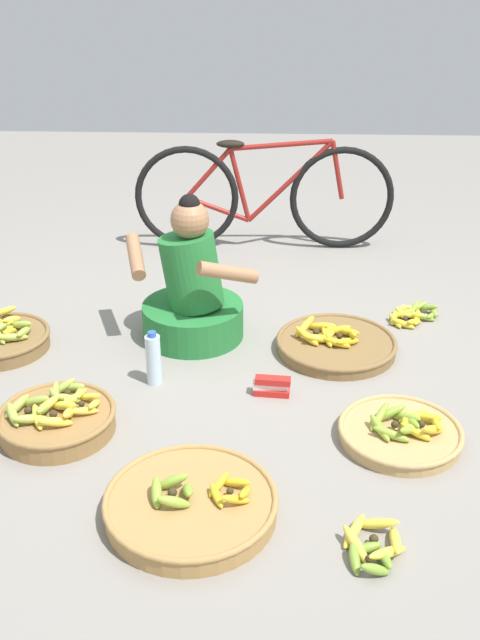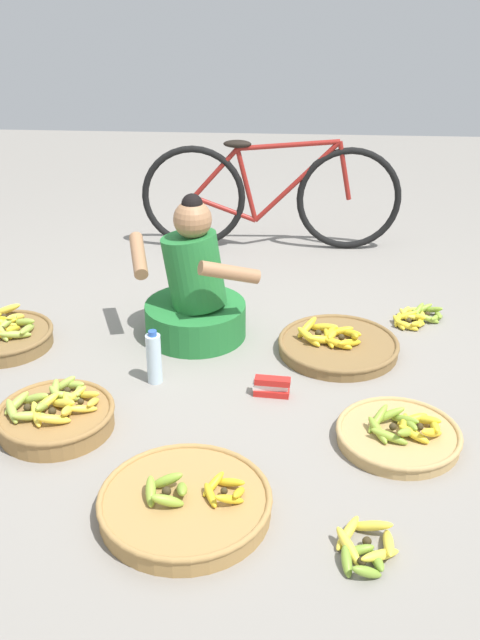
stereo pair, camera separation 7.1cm
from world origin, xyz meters
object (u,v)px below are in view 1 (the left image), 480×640
banana_basket_mid_left (57,418)px  bicycle_leaning (264,196)px  vendor_woman_front (192,294)px  banana_basket_back_center (336,344)px  banana_basket_back_left (0,338)px  loose_bananas_near_vendor (373,545)px  water_bottle (153,359)px  banana_basket_near_bicycle (191,504)px  packet_carton_stack (272,386)px  banana_basket_mid_right (401,432)px  loose_bananas_back_right (413,315)px

banana_basket_mid_left → bicycle_leaning: bearing=69.0°
vendor_woman_front → banana_basket_back_center: size_ratio=1.26×
banana_basket_mid_left → banana_basket_back_center: banana_basket_mid_left is taller
banana_basket_back_left → loose_bananas_near_vendor: size_ratio=1.74×
water_bottle → banana_basket_back_left: bearing=160.2°
vendor_woman_front → water_bottle: 0.50m
banana_basket_near_bicycle → vendor_woman_front: bearing=95.4°
banana_basket_near_bicycle → water_bottle: water_bottle is taller
bicycle_leaning → packet_carton_stack: 1.87m
banana_basket_back_left → banana_basket_mid_right: size_ratio=0.97×
bicycle_leaning → packet_carton_stack: bearing=-87.9°
bicycle_leaning → loose_bananas_back_right: (0.83, -1.05, -0.33)m
loose_bananas_near_vendor → packet_carton_stack: 1.02m
banana_basket_near_bicycle → banana_basket_mid_left: (-0.61, 0.49, 0.01)m
banana_basket_back_left → loose_bananas_back_right: (2.13, 0.42, -0.03)m
vendor_woman_front → banana_basket_back_center: vendor_woman_front is taller
loose_bananas_back_right → banana_basket_mid_right: bearing=-101.9°
vendor_woman_front → banana_basket_back_left: vendor_woman_front is taller
banana_basket_near_bicycle → loose_bananas_back_right: 1.91m
banana_basket_back_left → water_bottle: size_ratio=1.86×
banana_basket_mid_right → banana_basket_mid_left: size_ratio=1.04×
banana_basket_mid_right → loose_bananas_near_vendor: banana_basket_mid_right is taller
water_bottle → vendor_woman_front: bearing=74.1°
vendor_woman_front → water_bottle: bearing=-105.9°
bicycle_leaning → loose_bananas_near_vendor: bearing=-81.7°
bicycle_leaning → banana_basket_near_bicycle: 2.67m
loose_bananas_back_right → loose_bananas_near_vendor: (-0.42, -1.75, 0.00)m
loose_bananas_near_vendor → bicycle_leaning: bearing=98.3°
water_bottle → packet_carton_stack: bearing=-8.4°
bicycle_leaning → packet_carton_stack: (0.07, -1.85, -0.31)m
banana_basket_near_bicycle → packet_carton_stack: banana_basket_near_bicycle is taller
banana_basket_near_bicycle → banana_basket_mid_left: size_ratio=1.27×
banana_basket_mid_left → loose_bananas_near_vendor: bearing=-27.5°
banana_basket_back_center → vendor_woman_front: bearing=170.1°
banana_basket_mid_right → loose_bananas_back_right: 1.14m
loose_bananas_back_right → water_bottle: (-1.31, -0.71, 0.10)m
bicycle_leaning → banana_basket_mid_right: bearing=-74.6°
banana_basket_near_bicycle → packet_carton_stack: bearing=70.5°
loose_bananas_back_right → banana_basket_back_left: bearing=-168.9°
banana_basket_back_left → water_bottle: (0.82, -0.30, 0.07)m
vendor_woman_front → banana_basket_mid_left: vendor_woman_front is taller
vendor_woman_front → banana_basket_near_bicycle: vendor_woman_front is taller
banana_basket_mid_left → banana_basket_back_center: (1.21, 0.74, -0.02)m
banana_basket_mid_left → banana_basket_back_center: size_ratio=0.82×
banana_basket_back_left → banana_basket_back_center: (1.69, 0.04, -0.01)m
banana_basket_mid_right → water_bottle: water_bottle is taller
banana_basket_mid_left → water_bottle: size_ratio=1.85×
bicycle_leaning → water_bottle: bicycle_leaning is taller
water_bottle → packet_carton_stack: 0.56m
water_bottle → banana_basket_mid_left: bearing=-131.4°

